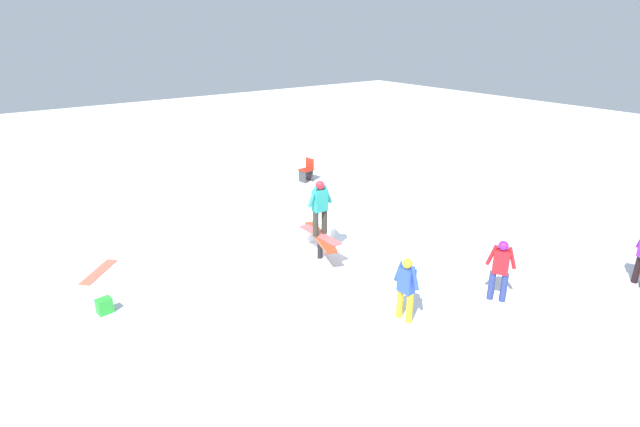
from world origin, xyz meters
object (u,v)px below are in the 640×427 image
backpack_on_snow (104,306)px  bystander_blue (406,286)px  bystander_red (500,268)px  loose_snowboard_coral (99,272)px  rail_feature (320,239)px  main_rider_on_rail (320,209)px  loose_snowboard_white (410,220)px  folding_chair (307,171)px

backpack_on_snow → bystander_blue: bearing=133.1°
bystander_red → bystander_blue: bearing=41.1°
loose_snowboard_coral → backpack_on_snow: size_ratio=3.91×
rail_feature → bystander_red: (4.01, 1.87, 0.26)m
bystander_blue → backpack_on_snow: (-3.93, -4.89, -0.61)m
main_rider_on_rail → loose_snowboard_coral: (-2.60, -4.85, -1.35)m
loose_snowboard_coral → loose_snowboard_white: 8.92m
main_rider_on_rail → loose_snowboard_white: bearing=98.3°
main_rider_on_rail → loose_snowboard_coral: bearing=-116.9°
loose_snowboard_white → loose_snowboard_coral: bearing=22.9°
loose_snowboard_white → folding_chair: (-5.19, -0.23, 0.40)m
folding_chair → backpack_on_snow: 10.15m
rail_feature → bystander_red: bystander_red is taller
bystander_red → loose_snowboard_white: 4.94m
bystander_blue → backpack_on_snow: bystander_blue is taller
bystander_blue → loose_snowboard_white: bearing=127.9°
rail_feature → bystander_blue: 3.36m
folding_chair → main_rider_on_rail: bearing=-37.7°
bystander_blue → backpack_on_snow: bearing=-133.6°
bystander_blue → loose_snowboard_white: 5.68m
main_rider_on_rail → loose_snowboard_white: size_ratio=1.17×
loose_snowboard_coral → backpack_on_snow: (2.00, -0.36, 0.16)m
main_rider_on_rail → bystander_red: main_rider_on_rail is taller
rail_feature → main_rider_on_rail: bearing=0.0°
main_rider_on_rail → bystander_red: size_ratio=1.08×
rail_feature → loose_snowboard_white: rail_feature is taller
rail_feature → loose_snowboard_white: 3.88m
main_rider_on_rail → rail_feature: bearing=0.0°
rail_feature → main_rider_on_rail: 0.83m
loose_snowboard_coral → backpack_on_snow: backpack_on_snow is taller
bystander_blue → folding_chair: bystander_blue is taller
bystander_red → backpack_on_snow: bearing=25.0°
loose_snowboard_white → backpack_on_snow: size_ratio=3.85×
backpack_on_snow → main_rider_on_rail: bearing=165.4°
main_rider_on_rail → backpack_on_snow: (-0.60, -5.21, -1.20)m
rail_feature → bystander_blue: bearing=13.8°
loose_snowboard_coral → backpack_on_snow: 2.04m
bystander_blue → loose_snowboard_coral: bearing=-147.4°
rail_feature → bystander_red: bearing=44.4°
main_rider_on_rail → loose_snowboard_white: main_rider_on_rail is taller
rail_feature → loose_snowboard_white: bearing=116.3°
rail_feature → main_rider_on_rail: (0.00, 0.00, 0.83)m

